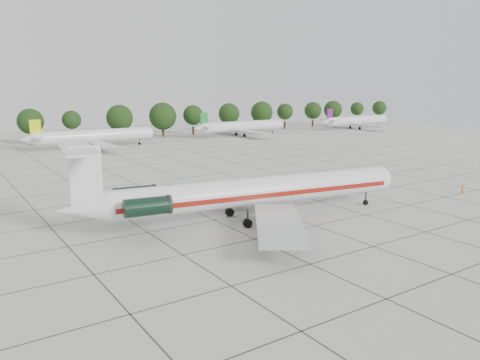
% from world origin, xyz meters
% --- Properties ---
extents(ground, '(260.00, 260.00, 0.00)m').
position_xyz_m(ground, '(0.00, 0.00, 0.00)').
color(ground, beige).
rests_on(ground, ground).
extents(apron_joints, '(170.00, 170.00, 0.02)m').
position_xyz_m(apron_joints, '(0.00, 15.00, 0.01)').
color(apron_joints, '#383838').
rests_on(apron_joints, ground).
extents(main_airliner, '(39.72, 31.02, 9.37)m').
position_xyz_m(main_airliner, '(-5.46, -2.06, 3.31)').
color(main_airliner, silver).
rests_on(main_airliner, ground).
extents(ground_crew, '(0.58, 0.39, 1.54)m').
position_xyz_m(ground_crew, '(27.41, -8.27, 0.77)').
color(ground_crew, '#C8880B').
rests_on(ground_crew, ground).
extents(bg_airliner_c, '(28.24, 27.20, 7.40)m').
position_xyz_m(bg_airliner_c, '(-0.15, 69.88, 2.91)').
color(bg_airliner_c, silver).
rests_on(bg_airliner_c, ground).
extents(bg_airliner_d, '(28.24, 27.20, 7.40)m').
position_xyz_m(bg_airliner_d, '(45.33, 72.88, 2.91)').
color(bg_airliner_d, silver).
rests_on(bg_airliner_d, ground).
extents(bg_airliner_e, '(28.24, 27.20, 7.40)m').
position_xyz_m(bg_airliner_e, '(92.01, 70.13, 2.91)').
color(bg_airliner_e, silver).
rests_on(bg_airliner_e, ground).
extents(tree_line, '(249.86, 8.44, 10.22)m').
position_xyz_m(tree_line, '(-11.68, 85.00, 5.98)').
color(tree_line, '#332114').
rests_on(tree_line, ground).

